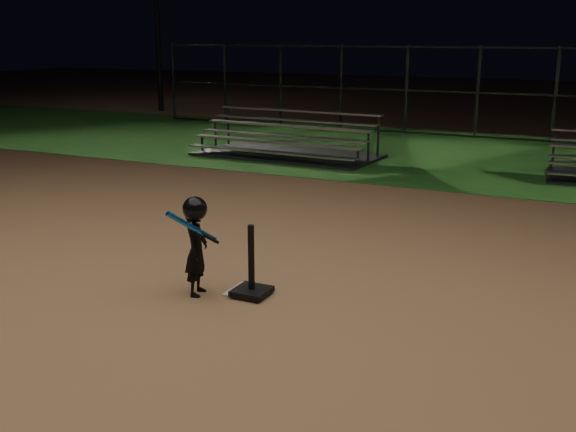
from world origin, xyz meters
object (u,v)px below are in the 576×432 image
object	(u,v)px
home_plate	(249,292)
child_batter	(196,243)
bleacher_left	(287,147)
batting_tee	(252,281)

from	to	relation	value
home_plate	child_batter	xyz separation A→B (m)	(-0.50, -0.28, 0.58)
child_batter	bleacher_left	size ratio (longest dim) A/B	0.26
batting_tee	bleacher_left	size ratio (longest dim) A/B	0.18
batting_tee	bleacher_left	bearing A→B (deg)	113.21
home_plate	bleacher_left	size ratio (longest dim) A/B	0.10
child_batter	bleacher_left	xyz separation A→B (m)	(-2.94, 8.38, -0.38)
home_plate	child_batter	bearing A→B (deg)	-150.89
child_batter	bleacher_left	distance (m)	8.89
home_plate	bleacher_left	bearing A→B (deg)	112.98
batting_tee	home_plate	bearing A→B (deg)	134.19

